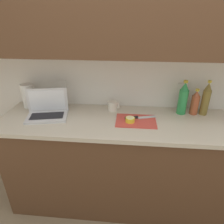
{
  "coord_description": "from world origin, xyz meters",
  "views": [
    {
      "loc": [
        -0.18,
        -1.47,
        1.73
      ],
      "look_at": [
        -0.32,
        -0.01,
        1.0
      ],
      "focal_mm": 32.0,
      "sensor_mm": 36.0,
      "label": 1
    }
  ],
  "objects_px": {
    "lemon_half_cut": "(130,120)",
    "measuring_cup": "(113,106)",
    "knife": "(135,117)",
    "paper_towel_roll": "(28,95)",
    "cutting_board": "(136,121)",
    "bottle_water_clear": "(183,99)",
    "laptop": "(47,110)",
    "bottle_green_soda": "(206,99)",
    "bottle_oil_tall": "(195,103)"
  },
  "relations": [
    {
      "from": "lemon_half_cut",
      "to": "bottle_green_soda",
      "type": "height_order",
      "value": "bottle_green_soda"
    },
    {
      "from": "laptop",
      "to": "bottle_water_clear",
      "type": "xyz_separation_m",
      "value": [
        1.17,
        0.16,
        0.08
      ]
    },
    {
      "from": "bottle_water_clear",
      "to": "paper_towel_roll",
      "type": "distance_m",
      "value": 1.41
    },
    {
      "from": "cutting_board",
      "to": "paper_towel_roll",
      "type": "bearing_deg",
      "value": 168.5
    },
    {
      "from": "bottle_green_soda",
      "to": "measuring_cup",
      "type": "height_order",
      "value": "bottle_green_soda"
    },
    {
      "from": "bottle_water_clear",
      "to": "paper_towel_roll",
      "type": "bearing_deg",
      "value": 179.36
    },
    {
      "from": "lemon_half_cut",
      "to": "measuring_cup",
      "type": "xyz_separation_m",
      "value": [
        -0.16,
        0.22,
        0.02
      ]
    },
    {
      "from": "laptop",
      "to": "bottle_water_clear",
      "type": "distance_m",
      "value": 1.18
    },
    {
      "from": "laptop",
      "to": "paper_towel_roll",
      "type": "bearing_deg",
      "value": 132.74
    },
    {
      "from": "cutting_board",
      "to": "knife",
      "type": "height_order",
      "value": "knife"
    },
    {
      "from": "bottle_oil_tall",
      "to": "measuring_cup",
      "type": "distance_m",
      "value": 0.72
    },
    {
      "from": "knife",
      "to": "bottle_water_clear",
      "type": "bearing_deg",
      "value": 4.28
    },
    {
      "from": "measuring_cup",
      "to": "laptop",
      "type": "bearing_deg",
      "value": -163.35
    },
    {
      "from": "bottle_oil_tall",
      "to": "lemon_half_cut",
      "type": "bearing_deg",
      "value": -158.81
    },
    {
      "from": "bottle_green_soda",
      "to": "cutting_board",
      "type": "bearing_deg",
      "value": -162.25
    },
    {
      "from": "bottle_oil_tall",
      "to": "measuring_cup",
      "type": "xyz_separation_m",
      "value": [
        -0.72,
        0.01,
        -0.06
      ]
    },
    {
      "from": "knife",
      "to": "bottle_oil_tall",
      "type": "bearing_deg",
      "value": 0.28
    },
    {
      "from": "lemon_half_cut",
      "to": "bottle_water_clear",
      "type": "height_order",
      "value": "bottle_water_clear"
    },
    {
      "from": "knife",
      "to": "paper_towel_roll",
      "type": "xyz_separation_m",
      "value": [
        -1.01,
        0.17,
        0.1
      ]
    },
    {
      "from": "laptop",
      "to": "measuring_cup",
      "type": "relative_size",
      "value": 3.44
    },
    {
      "from": "laptop",
      "to": "bottle_green_soda",
      "type": "distance_m",
      "value": 1.37
    },
    {
      "from": "bottle_green_soda",
      "to": "laptop",
      "type": "bearing_deg",
      "value": -173.29
    },
    {
      "from": "measuring_cup",
      "to": "lemon_half_cut",
      "type": "bearing_deg",
      "value": -53.76
    },
    {
      "from": "cutting_board",
      "to": "measuring_cup",
      "type": "xyz_separation_m",
      "value": [
        -0.21,
        0.2,
        0.04
      ]
    },
    {
      "from": "measuring_cup",
      "to": "bottle_oil_tall",
      "type": "bearing_deg",
      "value": -0.45
    },
    {
      "from": "cutting_board",
      "to": "paper_towel_roll",
      "type": "height_order",
      "value": "paper_towel_roll"
    },
    {
      "from": "bottle_green_soda",
      "to": "bottle_oil_tall",
      "type": "distance_m",
      "value": 0.09
    },
    {
      "from": "bottle_green_soda",
      "to": "paper_towel_roll",
      "type": "bearing_deg",
      "value": 179.44
    },
    {
      "from": "knife",
      "to": "cutting_board",
      "type": "bearing_deg",
      "value": -98.16
    },
    {
      "from": "measuring_cup",
      "to": "bottle_water_clear",
      "type": "bearing_deg",
      "value": -0.53
    },
    {
      "from": "cutting_board",
      "to": "bottle_green_soda",
      "type": "relative_size",
      "value": 1.07
    },
    {
      "from": "bottle_green_soda",
      "to": "knife",
      "type": "bearing_deg",
      "value": -165.68
    },
    {
      "from": "laptop",
      "to": "bottle_oil_tall",
      "type": "relative_size",
      "value": 1.62
    },
    {
      "from": "cutting_board",
      "to": "bottle_oil_tall",
      "type": "relative_size",
      "value": 1.42
    },
    {
      "from": "cutting_board",
      "to": "paper_towel_roll",
      "type": "xyz_separation_m",
      "value": [
        -1.01,
        0.21,
        0.11
      ]
    },
    {
      "from": "paper_towel_roll",
      "to": "lemon_half_cut",
      "type": "bearing_deg",
      "value": -13.58
    },
    {
      "from": "lemon_half_cut",
      "to": "bottle_green_soda",
      "type": "xyz_separation_m",
      "value": [
        0.64,
        0.22,
        0.12
      ]
    },
    {
      "from": "laptop",
      "to": "lemon_half_cut",
      "type": "distance_m",
      "value": 0.72
    },
    {
      "from": "knife",
      "to": "bottle_green_soda",
      "type": "xyz_separation_m",
      "value": [
        0.6,
        0.15,
        0.13
      ]
    },
    {
      "from": "bottle_oil_tall",
      "to": "measuring_cup",
      "type": "bearing_deg",
      "value": 179.55
    },
    {
      "from": "lemon_half_cut",
      "to": "bottle_oil_tall",
      "type": "xyz_separation_m",
      "value": [
        0.56,
        0.22,
        0.08
      ]
    },
    {
      "from": "laptop",
      "to": "bottle_green_soda",
      "type": "bearing_deg",
      "value": -5.01
    },
    {
      "from": "bottle_water_clear",
      "to": "knife",
      "type": "bearing_deg",
      "value": -159.46
    },
    {
      "from": "laptop",
      "to": "bottle_water_clear",
      "type": "relative_size",
      "value": 1.24
    },
    {
      "from": "knife",
      "to": "measuring_cup",
      "type": "distance_m",
      "value": 0.26
    },
    {
      "from": "lemon_half_cut",
      "to": "bottle_water_clear",
      "type": "relative_size",
      "value": 0.25
    },
    {
      "from": "lemon_half_cut",
      "to": "bottle_green_soda",
      "type": "bearing_deg",
      "value": 18.62
    },
    {
      "from": "cutting_board",
      "to": "bottle_green_soda",
      "type": "bearing_deg",
      "value": 17.75
    },
    {
      "from": "knife",
      "to": "lemon_half_cut",
      "type": "xyz_separation_m",
      "value": [
        -0.04,
        -0.06,
        0.01
      ]
    },
    {
      "from": "bottle_oil_tall",
      "to": "bottle_water_clear",
      "type": "bearing_deg",
      "value": -180.0
    }
  ]
}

